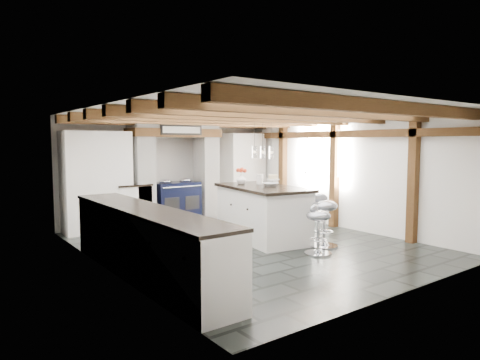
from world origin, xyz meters
TOP-DOWN VIEW (x-y plane):
  - ground at (0.00, 0.00)m, footprint 6.00×6.00m
  - room_shell at (-0.61, 1.42)m, footprint 6.00×6.03m
  - range_cooker at (0.00, 2.68)m, footprint 1.00×0.63m
  - kitchen_island at (0.46, 0.20)m, footprint 1.33×2.12m
  - bar_stool_near at (0.92, -0.88)m, footprint 0.55×0.55m
  - bar_stool_far at (0.48, -1.16)m, footprint 0.50×0.50m

SIDE VIEW (x-z plane):
  - ground at x=0.00m, z-range 0.00..0.00m
  - range_cooker at x=0.00m, z-range -0.03..0.96m
  - bar_stool_far at x=0.48m, z-range 0.10..0.89m
  - kitchen_island at x=0.46m, z-range -0.15..1.16m
  - bar_stool_near at x=0.92m, z-range 0.11..1.02m
  - room_shell at x=-0.61m, z-range -1.93..4.07m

